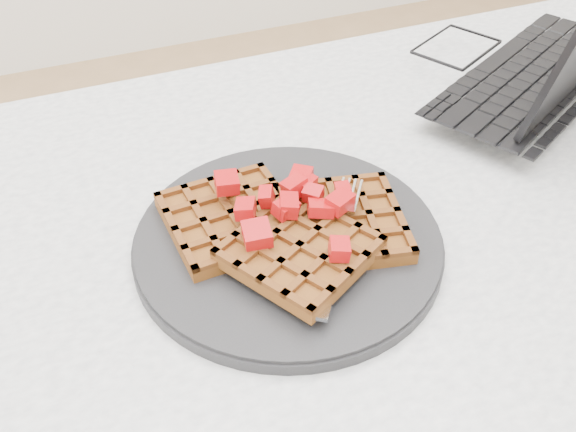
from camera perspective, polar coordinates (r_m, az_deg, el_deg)
The scene contains 6 objects.
table at distance 0.73m, azimuth 7.77°, elevation -7.87°, with size 1.20×0.80×0.75m.
plate at distance 0.62m, azimuth -0.00°, elevation -2.23°, with size 0.30×0.30×0.02m, color black.
waffles at distance 0.60m, azimuth 0.15°, elevation -1.13°, with size 0.23×0.21×0.03m.
strawberry_pile at distance 0.59m, azimuth -0.00°, elevation 1.03°, with size 0.15×0.15×0.02m, color #940006, non-canonical shape.
fork at distance 0.60m, azimuth 4.54°, elevation -2.43°, with size 0.02×0.18×0.02m, color silver, non-canonical shape.
laptop at distance 0.91m, azimuth 19.91°, elevation 13.02°, with size 0.44×0.40×0.25m.
Camera 1 is at (-0.27, -0.40, 1.18)m, focal length 40.00 mm.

